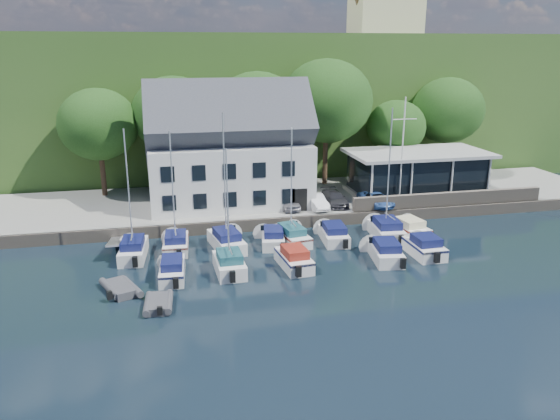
# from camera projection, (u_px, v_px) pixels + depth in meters

# --- Properties ---
(ground) EXTENTS (180.00, 180.00, 0.00)m
(ground) POSITION_uv_depth(u_px,v_px,m) (368.00, 277.00, 36.11)
(ground) COLOR black
(ground) RESTS_ON ground
(quay) EXTENTS (60.00, 13.00, 1.00)m
(quay) POSITION_uv_depth(u_px,v_px,m) (302.00, 200.00, 52.34)
(quay) COLOR gray
(quay) RESTS_ON ground
(quay_face) EXTENTS (60.00, 0.30, 1.00)m
(quay_face) POSITION_uv_depth(u_px,v_px,m) (321.00, 221.00, 46.26)
(quay_face) COLOR #6F6659
(quay_face) RESTS_ON ground
(hillside) EXTENTS (160.00, 75.00, 16.00)m
(hillside) POSITION_uv_depth(u_px,v_px,m) (236.00, 88.00, 91.81)
(hillside) COLOR #2D4F1D
(hillside) RESTS_ON ground
(field_patch) EXTENTS (50.00, 30.00, 0.30)m
(field_patch) POSITION_uv_depth(u_px,v_px,m) (273.00, 38.00, 98.59)
(field_patch) COLOR #5B6B35
(field_patch) RESTS_ON hillside
(farmhouse) EXTENTS (10.40, 7.00, 8.20)m
(farmhouse) POSITION_uv_depth(u_px,v_px,m) (386.00, 9.00, 83.48)
(farmhouse) COLOR beige
(farmhouse) RESTS_ON hillside
(harbor_building) EXTENTS (14.40, 8.20, 8.70)m
(harbor_building) POSITION_uv_depth(u_px,v_px,m) (229.00, 156.00, 48.57)
(harbor_building) COLOR silver
(harbor_building) RESTS_ON quay
(club_pavilion) EXTENTS (13.20, 7.20, 4.10)m
(club_pavilion) POSITION_uv_depth(u_px,v_px,m) (417.00, 172.00, 52.45)
(club_pavilion) COLOR black
(club_pavilion) RESTS_ON quay
(seawall) EXTENTS (18.00, 0.50, 1.20)m
(seawall) POSITION_uv_depth(u_px,v_px,m) (449.00, 199.00, 48.77)
(seawall) COLOR #6F6659
(seawall) RESTS_ON quay
(gangway) EXTENTS (1.20, 6.00, 1.40)m
(gangway) POSITION_uv_depth(u_px,v_px,m) (118.00, 249.00, 41.15)
(gangway) COLOR silver
(gangway) RESTS_ON ground
(car_silver) EXTENTS (1.75, 3.92, 1.31)m
(car_silver) POSITION_uv_depth(u_px,v_px,m) (289.00, 201.00, 47.89)
(car_silver) COLOR #ABAAAF
(car_silver) RESTS_ON quay
(car_white) EXTENTS (1.63, 3.89, 1.25)m
(car_white) POSITION_uv_depth(u_px,v_px,m) (316.00, 201.00, 47.92)
(car_white) COLOR white
(car_white) RESTS_ON quay
(car_dgrey) EXTENTS (1.74, 4.19, 1.21)m
(car_dgrey) POSITION_uv_depth(u_px,v_px,m) (335.00, 198.00, 48.95)
(car_dgrey) COLOR #323237
(car_dgrey) RESTS_ON quay
(car_blue) EXTENTS (1.97, 3.92, 1.29)m
(car_blue) POSITION_uv_depth(u_px,v_px,m) (376.00, 199.00, 48.65)
(car_blue) COLOR #305493
(car_blue) RESTS_ON quay
(flagpole) EXTENTS (2.29, 0.20, 9.55)m
(flagpole) POSITION_uv_depth(u_px,v_px,m) (402.00, 152.00, 47.95)
(flagpole) COLOR silver
(flagpole) RESTS_ON quay
(tree_0) EXTENTS (7.39, 7.39, 10.10)m
(tree_0) POSITION_uv_depth(u_px,v_px,m) (100.00, 143.00, 50.87)
(tree_0) COLOR #18320F
(tree_0) RESTS_ON quay
(tree_1) EXTENTS (8.10, 8.10, 11.07)m
(tree_1) POSITION_uv_depth(u_px,v_px,m) (175.00, 134.00, 52.60)
(tree_1) COLOR #18320F
(tree_1) RESTS_ON quay
(tree_2) EXTENTS (8.38, 8.38, 11.46)m
(tree_2) POSITION_uv_depth(u_px,v_px,m) (258.00, 131.00, 53.46)
(tree_2) COLOR #18320F
(tree_2) RESTS_ON quay
(tree_3) EXTENTS (9.22, 9.22, 12.60)m
(tree_3) POSITION_uv_depth(u_px,v_px,m) (326.00, 123.00, 54.94)
(tree_3) COLOR #18320F
(tree_3) RESTS_ON quay
(tree_4) EXTENTS (6.16, 6.16, 8.42)m
(tree_4) POSITION_uv_depth(u_px,v_px,m) (395.00, 141.00, 57.07)
(tree_4) COLOR #18320F
(tree_4) RESTS_ON quay
(tree_5) EXTENTS (7.74, 7.74, 10.57)m
(tree_5) POSITION_uv_depth(u_px,v_px,m) (446.00, 127.00, 59.21)
(tree_5) COLOR #18320F
(tree_5) RESTS_ON quay
(boat_r1_0) EXTENTS (2.43, 6.38, 9.26)m
(boat_r1_0) POSITION_uv_depth(u_px,v_px,m) (129.00, 196.00, 38.25)
(boat_r1_0) COLOR silver
(boat_r1_0) RESTS_ON ground
(boat_r1_1) EXTENTS (2.33, 5.86, 8.56)m
(boat_r1_1) POSITION_uv_depth(u_px,v_px,m) (173.00, 195.00, 39.75)
(boat_r1_1) COLOR silver
(boat_r1_1) RESTS_ON ground
(boat_r1_2) EXTENTS (3.15, 6.77, 9.33)m
(boat_r1_2) POSITION_uv_depth(u_px,v_px,m) (225.00, 189.00, 40.03)
(boat_r1_2) COLOR silver
(boat_r1_2) RESTS_ON ground
(boat_r1_3) EXTENTS (2.76, 5.80, 1.38)m
(boat_r1_3) POSITION_uv_depth(u_px,v_px,m) (273.00, 236.00, 41.96)
(boat_r1_3) COLOR silver
(boat_r1_3) RESTS_ON ground
(boat_r1_4) EXTENTS (2.95, 6.70, 8.64)m
(boat_r1_4) POSITION_uv_depth(u_px,v_px,m) (291.00, 188.00, 41.46)
(boat_r1_4) COLOR silver
(boat_r1_4) RESTS_ON ground
(boat_r1_5) EXTENTS (2.52, 6.34, 1.41)m
(boat_r1_5) POSITION_uv_depth(u_px,v_px,m) (333.00, 232.00, 42.84)
(boat_r1_5) COLOR silver
(boat_r1_5) RESTS_ON ground
(boat_r1_6) EXTENTS (2.82, 6.74, 9.58)m
(boat_r1_6) POSITION_uv_depth(u_px,v_px,m) (388.00, 179.00, 42.47)
(boat_r1_6) COLOR silver
(boat_r1_6) RESTS_ON ground
(boat_r1_7) EXTENTS (3.01, 5.92, 1.47)m
(boat_r1_7) POSITION_uv_depth(u_px,v_px,m) (408.00, 227.00, 43.99)
(boat_r1_7) COLOR silver
(boat_r1_7) RESTS_ON ground
(boat_r2_0) EXTENTS (2.14, 5.95, 1.42)m
(boat_r2_0) POSITION_uv_depth(u_px,v_px,m) (172.00, 267.00, 35.98)
(boat_r2_0) COLOR silver
(boat_r2_0) RESTS_ON ground
(boat_r2_1) EXTENTS (2.17, 5.61, 9.53)m
(boat_r2_1) POSITION_uv_depth(u_px,v_px,m) (228.00, 205.00, 35.58)
(boat_r2_1) COLOR silver
(boat_r2_1) RESTS_ON ground
(boat_r2_2) EXTENTS (2.40, 5.68, 1.53)m
(boat_r2_2) POSITION_uv_depth(u_px,v_px,m) (294.00, 257.00, 37.57)
(boat_r2_2) COLOR silver
(boat_r2_2) RESTS_ON ground
(boat_r2_3) EXTENTS (2.89, 6.27, 1.48)m
(boat_r2_3) POSITION_uv_depth(u_px,v_px,m) (385.00, 250.00, 39.00)
(boat_r2_3) COLOR silver
(boat_r2_3) RESTS_ON ground
(boat_r2_4) EXTENTS (2.20, 5.29, 1.55)m
(boat_r2_4) POSITION_uv_depth(u_px,v_px,m) (424.00, 245.00, 39.77)
(boat_r2_4) COLOR silver
(boat_r2_4) RESTS_ON ground
(dinghy_0) EXTENTS (2.92, 3.57, 0.72)m
(dinghy_0) POSITION_uv_depth(u_px,v_px,m) (121.00, 287.00, 33.84)
(dinghy_0) COLOR #393A3F
(dinghy_0) RESTS_ON ground
(dinghy_1) EXTENTS (1.87, 2.93, 0.66)m
(dinghy_1) POSITION_uv_depth(u_px,v_px,m) (158.00, 302.00, 31.90)
(dinghy_1) COLOR #393A3F
(dinghy_1) RESTS_ON ground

